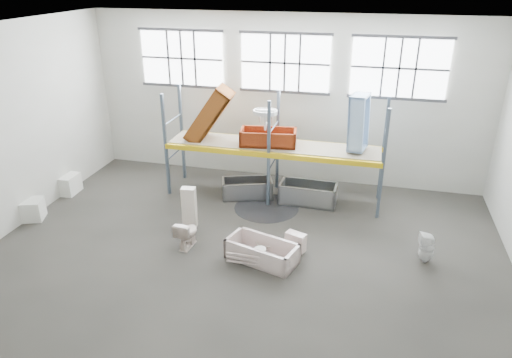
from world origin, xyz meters
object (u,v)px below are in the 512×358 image
(bucket, at_px, (260,255))
(carton_near, at_px, (30,210))
(cistern_tall, at_px, (189,207))
(toilet_white, at_px, (426,248))
(steel_tub_left, at_px, (247,188))
(rust_tub_flat, at_px, (268,137))
(blue_tub_upright, at_px, (359,122))
(bathtub_beige, at_px, (262,251))
(toilet_beige, at_px, (187,233))
(steel_tub_right, at_px, (308,193))

(bucket, distance_m, carton_near, 6.38)
(cistern_tall, bearing_deg, toilet_white, -9.56)
(toilet_white, xyz_separation_m, steel_tub_left, (-4.79, 2.25, -0.10))
(toilet_white, distance_m, rust_tub_flat, 5.07)
(cistern_tall, relative_size, blue_tub_upright, 0.74)
(toilet_white, relative_size, bucket, 2.29)
(cistern_tall, relative_size, carton_near, 1.71)
(steel_tub_left, bearing_deg, bathtub_beige, -69.12)
(blue_tub_upright, bearing_deg, cistern_tall, -149.50)
(bathtub_beige, relative_size, rust_tub_flat, 1.04)
(bathtub_beige, bearing_deg, bucket, -120.20)
(rust_tub_flat, xyz_separation_m, carton_near, (-5.79, -2.88, -1.55))
(bucket, bearing_deg, toilet_beige, 174.71)
(cistern_tall, xyz_separation_m, steel_tub_left, (0.97, 2.05, -0.28))
(cistern_tall, height_order, rust_tub_flat, rust_tub_flat)
(steel_tub_left, relative_size, bucket, 4.52)
(toilet_beige, height_order, steel_tub_right, toilet_beige)
(cistern_tall, distance_m, bucket, 2.42)
(steel_tub_right, bearing_deg, cistern_tall, -142.77)
(rust_tub_flat, height_order, blue_tub_upright, blue_tub_upright)
(rust_tub_flat, relative_size, bucket, 4.87)
(blue_tub_upright, bearing_deg, rust_tub_flat, -177.21)
(cistern_tall, xyz_separation_m, steel_tub_right, (2.75, 2.09, -0.26))
(cistern_tall, relative_size, rust_tub_flat, 0.71)
(bathtub_beige, distance_m, steel_tub_left, 3.32)
(cistern_tall, relative_size, bucket, 3.44)
(bathtub_beige, relative_size, steel_tub_left, 1.12)
(toilet_white, bearing_deg, bathtub_beige, -87.86)
(blue_tub_upright, bearing_deg, toilet_white, -54.56)
(toilet_white, bearing_deg, steel_tub_left, -126.36)
(steel_tub_left, distance_m, carton_near, 5.88)
(bucket, bearing_deg, toilet_white, 13.65)
(bathtub_beige, relative_size, toilet_white, 2.21)
(steel_tub_left, bearing_deg, rust_tub_flat, 15.78)
(cistern_tall, distance_m, steel_tub_right, 3.46)
(bucket, bearing_deg, steel_tub_left, 110.14)
(rust_tub_flat, bearing_deg, steel_tub_right, -6.03)
(toilet_white, height_order, steel_tub_left, toilet_white)
(bathtub_beige, xyz_separation_m, toilet_beige, (-1.87, 0.14, 0.12))
(steel_tub_right, xyz_separation_m, carton_near, (-6.99, -2.75, -0.02))
(blue_tub_upright, bearing_deg, bucket, -118.24)
(bathtub_beige, relative_size, carton_near, 2.51)
(blue_tub_upright, relative_size, carton_near, 2.32)
(bathtub_beige, xyz_separation_m, steel_tub_right, (0.59, 3.14, 0.05))
(toilet_beige, relative_size, rust_tub_flat, 0.46)
(bathtub_beige, bearing_deg, steel_tub_left, 127.61)
(steel_tub_left, height_order, steel_tub_right, steel_tub_right)
(steel_tub_left, distance_m, blue_tub_upright, 3.68)
(toilet_white, xyz_separation_m, carton_near, (-10.01, -0.46, -0.09))
(steel_tub_right, height_order, blue_tub_upright, blue_tub_upright)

